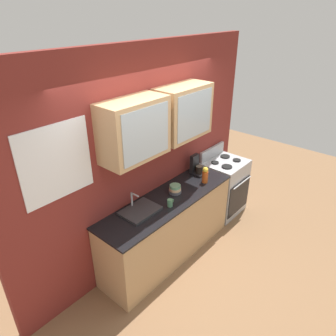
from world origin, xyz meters
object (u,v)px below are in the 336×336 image
sink_faucet (140,210)px  cup_near_sink (170,203)px  bowl_stack (175,189)px  stove_range (224,186)px  vase (205,175)px  coffee_maker (196,167)px

sink_faucet → cup_near_sink: bearing=-31.2°
bowl_stack → cup_near_sink: bearing=-151.5°
sink_faucet → cup_near_sink: 0.38m
stove_range → bowl_stack: bearing=178.7°
vase → coffee_maker: 0.28m
stove_range → coffee_maker: size_ratio=3.81×
stove_range → coffee_maker: bearing=168.0°
sink_faucet → cup_near_sink: (0.33, -0.20, 0.03)m
bowl_stack → vase: vase is taller
bowl_stack → vase: 0.51m
bowl_stack → cup_near_sink: (-0.28, -0.15, -0.01)m
bowl_stack → vase: (0.49, -0.14, 0.06)m
sink_faucet → stove_range: bearing=-2.3°
bowl_stack → vase: bearing=-15.9°
sink_faucet → coffee_maker: 1.23m
bowl_stack → vase: size_ratio=0.70×
bowl_stack → coffee_maker: coffee_maker is taller
sink_faucet → cup_near_sink: size_ratio=4.38×
vase → sink_faucet: bearing=170.5°
coffee_maker → bowl_stack: bearing=-170.5°
stove_range → cup_near_sink: bearing=-175.3°
stove_range → bowl_stack: (-1.24, 0.03, 0.51)m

